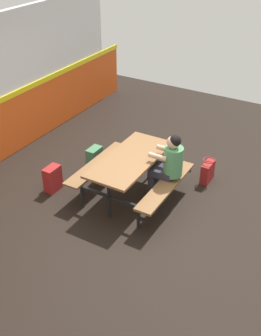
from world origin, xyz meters
The scene contains 6 objects.
ground_plane centered at (0.00, 0.00, -0.01)m, with size 10.00×10.00×0.02m, color black.
picnic_table_main centered at (0.14, 0.00, 0.57)m, with size 1.64×1.56×0.74m.
student_nearer centered at (0.36, -0.56, 0.71)m, with size 0.36×0.53×1.21m.
backpack_dark centered at (-0.36, 1.23, 0.22)m, with size 0.30×0.22×0.44m.
tote_bag_bright centered at (1.21, -0.92, 0.19)m, with size 0.34×0.21×0.43m.
satchel_spare centered at (0.52, 0.98, 0.22)m, with size 0.30×0.22×0.44m.
Camera 1 is at (-4.73, -2.86, 4.11)m, focal length 44.78 mm.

